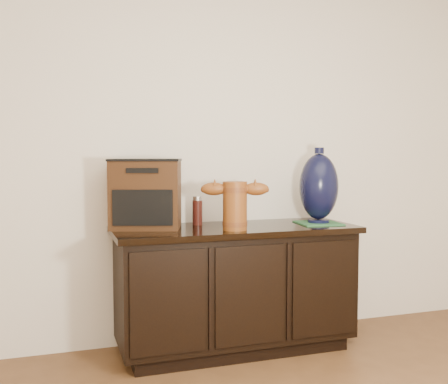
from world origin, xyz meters
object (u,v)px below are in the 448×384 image
object	(u,v)px
terracotta_vessel	(235,203)
lamp_base	(319,187)
sideboard	(235,287)
spray_can	(197,211)
tv_radio	(146,193)

from	to	relation	value
terracotta_vessel	lamp_base	xyz separation A→B (m)	(0.59, 0.10, 0.07)
sideboard	terracotta_vessel	distance (m)	0.54
terracotta_vessel	spray_can	distance (m)	0.32
terracotta_vessel	spray_can	world-z (taller)	terracotta_vessel
lamp_base	tv_radio	bearing A→B (deg)	171.89
sideboard	spray_can	xyz separation A→B (m)	(-0.20, 0.15, 0.46)
sideboard	lamp_base	size ratio (longest dim) A/B	3.12
tv_radio	spray_can	world-z (taller)	tv_radio
tv_radio	spray_can	xyz separation A→B (m)	(0.32, 0.03, -0.12)
tv_radio	terracotta_vessel	bearing A→B (deg)	-11.42
tv_radio	sideboard	bearing A→B (deg)	4.05
lamp_base	spray_can	bearing A→B (deg)	166.30
sideboard	tv_radio	size ratio (longest dim) A/B	3.03
tv_radio	spray_can	bearing A→B (deg)	22.23
sideboard	lamp_base	xyz separation A→B (m)	(0.54, -0.03, 0.60)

